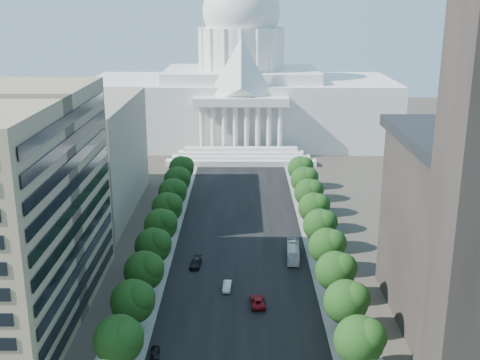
{
  "coord_description": "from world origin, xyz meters",
  "views": [
    {
      "loc": [
        0.55,
        -55.27,
        54.85
      ],
      "look_at": [
        -0.05,
        80.92,
        14.18
      ],
      "focal_mm": 45.0,
      "sensor_mm": 36.0,
      "label": 1
    }
  ],
  "objects_px": {
    "car_red": "(258,301)",
    "city_bus": "(293,252)",
    "car_silver": "(227,286)",
    "car_dark_b": "(196,263)",
    "car_dark_a": "(155,353)"
  },
  "relations": [
    {
      "from": "car_red",
      "to": "city_bus",
      "type": "bearing_deg",
      "value": -114.5
    },
    {
      "from": "car_red",
      "to": "city_bus",
      "type": "xyz_separation_m",
      "value": [
        8.38,
        21.63,
        0.72
      ]
    },
    {
      "from": "car_dark_b",
      "to": "car_red",
      "type": "bearing_deg",
      "value": -48.02
    },
    {
      "from": "city_bus",
      "to": "car_dark_b",
      "type": "bearing_deg",
      "value": -164.13
    },
    {
      "from": "car_dark_b",
      "to": "city_bus",
      "type": "bearing_deg",
      "value": 16.98
    },
    {
      "from": "car_red",
      "to": "car_dark_b",
      "type": "height_order",
      "value": "car_red"
    },
    {
      "from": "car_silver",
      "to": "car_dark_b",
      "type": "distance_m",
      "value": 12.88
    },
    {
      "from": "car_dark_a",
      "to": "city_bus",
      "type": "distance_m",
      "value": 46.25
    },
    {
      "from": "car_dark_a",
      "to": "city_bus",
      "type": "xyz_separation_m",
      "value": [
        25.3,
        38.71,
        0.89
      ]
    },
    {
      "from": "car_dark_a",
      "to": "car_red",
      "type": "bearing_deg",
      "value": 39.3
    },
    {
      "from": "car_dark_b",
      "to": "car_dark_a",
      "type": "bearing_deg",
      "value": -91.79
    },
    {
      "from": "car_silver",
      "to": "city_bus",
      "type": "bearing_deg",
      "value": 51.06
    },
    {
      "from": "car_dark_a",
      "to": "city_bus",
      "type": "height_order",
      "value": "city_bus"
    },
    {
      "from": "car_silver",
      "to": "city_bus",
      "type": "relative_size",
      "value": 0.41
    },
    {
      "from": "car_dark_a",
      "to": "car_silver",
      "type": "distance_m",
      "value": 25.86
    }
  ]
}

